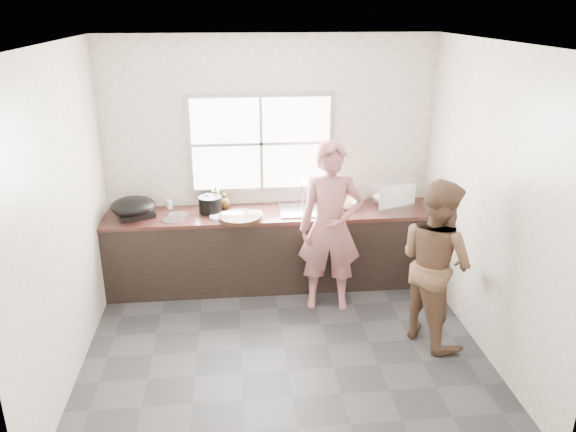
{
  "coord_description": "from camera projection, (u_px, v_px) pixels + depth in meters",
  "views": [
    {
      "loc": [
        -0.41,
        -4.41,
        2.98
      ],
      "look_at": [
        0.1,
        0.65,
        1.05
      ],
      "focal_mm": 35.0,
      "sensor_mm": 36.0,
      "label": 1
    }
  ],
  "objects": [
    {
      "name": "cleaver",
      "position": [
        232.0,
        213.0,
        5.93
      ],
      "size": [
        0.22,
        0.11,
        0.01
      ],
      "primitive_type": "cube",
      "rotation": [
        0.0,
        0.0,
        -0.02
      ],
      "color": "#B0B2B7",
      "rests_on": "cutting_board"
    },
    {
      "name": "burner",
      "position": [
        136.0,
        213.0,
        5.99
      ],
      "size": [
        0.46,
        0.46,
        0.05
      ],
      "primitive_type": "cube",
      "rotation": [
        0.0,
        0.0,
        0.33
      ],
      "color": "black",
      "rests_on": "countertop"
    },
    {
      "name": "person_side",
      "position": [
        436.0,
        262.0,
        5.08
      ],
      "size": [
        0.85,
        0.94,
        1.57
      ],
      "primitive_type": "imported",
      "rotation": [
        0.0,
        0.0,
        1.98
      ],
      "color": "brown",
      "rests_on": "floor"
    },
    {
      "name": "bowl_held",
      "position": [
        324.0,
        212.0,
        5.99
      ],
      "size": [
        0.22,
        0.22,
        0.07
      ],
      "primitive_type": "imported",
      "rotation": [
        0.0,
        0.0,
        0.05
      ],
      "color": "white",
      "rests_on": "countertop"
    },
    {
      "name": "window_glazing",
      "position": [
        261.0,
        144.0,
        6.09
      ],
      "size": [
        1.5,
        0.01,
        1.0
      ],
      "primitive_type": "cube",
      "color": "white",
      "rests_on": "window_frame"
    },
    {
      "name": "bottle_brown_short",
      "position": [
        225.0,
        202.0,
        6.17
      ],
      "size": [
        0.15,
        0.15,
        0.16
      ],
      "primitive_type": "imported",
      "rotation": [
        0.0,
        0.0,
        0.24
      ],
      "color": "#473011",
      "rests_on": "countertop"
    },
    {
      "name": "ceiling",
      "position": [
        284.0,
        42.0,
        4.23
      ],
      "size": [
        3.6,
        3.2,
        0.01
      ],
      "primitive_type": "cube",
      "color": "silver",
      "rests_on": "wall_back"
    },
    {
      "name": "wall_right",
      "position": [
        490.0,
        203.0,
        4.89
      ],
      "size": [
        0.01,
        3.2,
        2.7
      ],
      "primitive_type": "cube",
      "color": "beige",
      "rests_on": "ground"
    },
    {
      "name": "bowl_crabs",
      "position": [
        347.0,
        205.0,
        6.2
      ],
      "size": [
        0.24,
        0.24,
        0.07
      ],
      "primitive_type": "imported",
      "rotation": [
        0.0,
        0.0,
        0.1
      ],
      "color": "white",
      "rests_on": "countertop"
    },
    {
      "name": "bottle_brown_tall",
      "position": [
        208.0,
        203.0,
        6.11
      ],
      "size": [
        0.1,
        0.1,
        0.18
      ],
      "primitive_type": "imported",
      "rotation": [
        0.0,
        0.0,
        -0.38
      ],
      "color": "#481F12",
      "rests_on": "countertop"
    },
    {
      "name": "window_frame",
      "position": [
        261.0,
        143.0,
        6.11
      ],
      "size": [
        1.6,
        0.05,
        1.1
      ],
      "primitive_type": "cube",
      "color": "#9EA0A5",
      "rests_on": "wall_back"
    },
    {
      "name": "bowl_mince",
      "position": [
        253.0,
        215.0,
        5.92
      ],
      "size": [
        0.23,
        0.23,
        0.05
      ],
      "primitive_type": "imported",
      "rotation": [
        0.0,
        0.0,
        0.13
      ],
      "color": "silver",
      "rests_on": "countertop"
    },
    {
      "name": "woman",
      "position": [
        330.0,
        233.0,
        5.64
      ],
      "size": [
        0.65,
        0.48,
        1.64
      ],
      "primitive_type": "imported",
      "rotation": [
        0.0,
        0.0,
        -0.14
      ],
      "color": "#A46362",
      "rests_on": "floor"
    },
    {
      "name": "pot_lid_right",
      "position": [
        178.0,
        215.0,
        5.99
      ],
      "size": [
        0.25,
        0.25,
        0.01
      ],
      "primitive_type": "cylinder",
      "rotation": [
        0.0,
        0.0,
        -0.14
      ],
      "color": "silver",
      "rests_on": "countertop"
    },
    {
      "name": "sink",
      "position": [
        305.0,
        210.0,
        6.12
      ],
      "size": [
        0.55,
        0.45,
        0.02
      ],
      "primitive_type": "cube",
      "color": "silver",
      "rests_on": "countertop"
    },
    {
      "name": "wall_front",
      "position": [
        310.0,
        306.0,
        3.22
      ],
      "size": [
        3.6,
        0.01,
        2.7
      ],
      "primitive_type": "cube",
      "color": "silver",
      "rests_on": "ground"
    },
    {
      "name": "floor",
      "position": [
        284.0,
        347.0,
        5.2
      ],
      "size": [
        3.6,
        3.2,
        0.01
      ],
      "primitive_type": "cube",
      "color": "#2C2C2F",
      "rests_on": "ground"
    },
    {
      "name": "wok",
      "position": [
        133.0,
        206.0,
        5.83
      ],
      "size": [
        0.55,
        0.55,
        0.17
      ],
      "primitive_type": "ellipsoid",
      "rotation": [
        0.0,
        0.0,
        -0.22
      ],
      "color": "black",
      "rests_on": "burner"
    },
    {
      "name": "bottle_green",
      "position": [
        216.0,
        195.0,
        6.2
      ],
      "size": [
        0.11,
        0.11,
        0.26
      ],
      "primitive_type": "imported",
      "rotation": [
        0.0,
        0.0,
        -0.1
      ],
      "color": "#3D812A",
      "rests_on": "countertop"
    },
    {
      "name": "cutting_board",
      "position": [
        240.0,
        217.0,
        5.87
      ],
      "size": [
        0.48,
        0.48,
        0.04
      ],
      "primitive_type": "cylinder",
      "rotation": [
        0.0,
        0.0,
        0.07
      ],
      "color": "black",
      "rests_on": "countertop"
    },
    {
      "name": "pot_lid_left",
      "position": [
        173.0,
        220.0,
        5.86
      ],
      "size": [
        0.29,
        0.29,
        0.01
      ],
      "primitive_type": "cylinder",
      "rotation": [
        0.0,
        0.0,
        -0.35
      ],
      "color": "#AAABB1",
      "rests_on": "countertop"
    },
    {
      "name": "cabinet",
      "position": [
        273.0,
        250.0,
        6.25
      ],
      "size": [
        3.6,
        0.62,
        0.82
      ],
      "primitive_type": "cube",
      "color": "black",
      "rests_on": "floor"
    },
    {
      "name": "countertop",
      "position": [
        273.0,
        214.0,
        6.1
      ],
      "size": [
        3.6,
        0.64,
        0.04
      ],
      "primitive_type": "cube",
      "color": "#361B16",
      "rests_on": "cabinet"
    },
    {
      "name": "faucet",
      "position": [
        303.0,
        192.0,
        6.26
      ],
      "size": [
        0.02,
        0.02,
        0.3
      ],
      "primitive_type": "cylinder",
      "color": "silver",
      "rests_on": "countertop"
    },
    {
      "name": "plate_food",
      "position": [
        220.0,
        217.0,
        5.93
      ],
      "size": [
        0.26,
        0.26,
        0.02
      ],
      "primitive_type": "cylinder",
      "rotation": [
        0.0,
        0.0,
        -0.17
      ],
      "color": "silver",
      "rests_on": "countertop"
    },
    {
      "name": "glass_jar",
      "position": [
        170.0,
        204.0,
        6.18
      ],
      "size": [
        0.08,
        0.08,
        0.09
      ],
      "primitive_type": "cylinder",
      "rotation": [
        0.0,
        0.0,
        -0.21
      ],
      "color": "white",
      "rests_on": "countertop"
    },
    {
      "name": "black_pot",
      "position": [
        210.0,
        205.0,
        6.04
      ],
      "size": [
        0.32,
        0.32,
        0.18
      ],
      "primitive_type": "cylinder",
      "rotation": [
        0.0,
        0.0,
        -0.37
      ],
      "color": "black",
      "rests_on": "countertop"
    },
    {
      "name": "wall_left",
      "position": [
        63.0,
        218.0,
        4.55
      ],
      "size": [
        0.01,
        3.2,
        2.7
      ],
      "primitive_type": "cube",
      "color": "beige",
      "rests_on": "ground"
    },
    {
      "name": "dish_rack",
      "position": [
        391.0,
        195.0,
        6.13
      ],
      "size": [
        0.48,
        0.38,
        0.32
      ],
      "primitive_type": "cube",
      "rotation": [
        0.0,
        0.0,
        0.2
      ],
      "color": "silver",
      "rests_on": "countertop"
    },
    {
      "name": "wall_back",
      "position": [
        270.0,
        161.0,
        6.21
      ],
      "size": [
        3.6,
        0.01,
        2.7
      ],
      "primitive_type": "cube",
      "color": "beige",
      "rests_on": "ground"
    }
  ]
}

